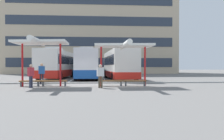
# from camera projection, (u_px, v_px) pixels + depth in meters

# --- Properties ---
(ground_plane) EXTENTS (160.00, 160.00, 0.00)m
(ground_plane) POSITION_uv_depth(u_px,v_px,m) (87.00, 84.00, 19.28)
(ground_plane) COLOR slate
(terminal_building) EXTENTS (35.40, 12.02, 23.24)m
(terminal_building) POSITION_uv_depth(u_px,v_px,m) (92.00, 27.00, 50.18)
(terminal_building) COLOR #C6B293
(terminal_building) RESTS_ON ground
(coach_bus_0) EXTENTS (3.28, 10.72, 3.69)m
(coach_bus_0) POSITION_uv_depth(u_px,v_px,m) (57.00, 65.00, 27.62)
(coach_bus_0) COLOR silver
(coach_bus_0) RESTS_ON ground
(coach_bus_1) EXTENTS (2.74, 11.56, 3.70)m
(coach_bus_1) POSITION_uv_depth(u_px,v_px,m) (87.00, 65.00, 27.71)
(coach_bus_1) COLOR silver
(coach_bus_1) RESTS_ON ground
(coach_bus_2) EXTENTS (3.09, 10.76, 3.58)m
(coach_bus_2) POSITION_uv_depth(u_px,v_px,m) (119.00, 65.00, 26.26)
(coach_bus_2) COLOR silver
(coach_bus_2) RESTS_ON ground
(lane_stripe_0) EXTENTS (0.16, 14.00, 0.01)m
(lane_stripe_0) POSITION_uv_depth(u_px,v_px,m) (42.00, 79.00, 26.23)
(lane_stripe_0) COLOR white
(lane_stripe_0) RESTS_ON ground
(lane_stripe_1) EXTENTS (0.16, 14.00, 0.01)m
(lane_stripe_1) POSITION_uv_depth(u_px,v_px,m) (73.00, 79.00, 26.51)
(lane_stripe_1) COLOR white
(lane_stripe_1) RESTS_ON ground
(lane_stripe_2) EXTENTS (0.16, 14.00, 0.01)m
(lane_stripe_2) POSITION_uv_depth(u_px,v_px,m) (104.00, 79.00, 26.79)
(lane_stripe_2) COLOR white
(lane_stripe_2) RESTS_ON ground
(lane_stripe_3) EXTENTS (0.16, 14.00, 0.01)m
(lane_stripe_3) POSITION_uv_depth(u_px,v_px,m) (134.00, 79.00, 27.06)
(lane_stripe_3) COLOR white
(lane_stripe_3) RESTS_ON ground
(waiting_shelter_0) EXTENTS (3.78, 4.50, 3.42)m
(waiting_shelter_0) POSITION_uv_depth(u_px,v_px,m) (41.00, 44.00, 16.54)
(waiting_shelter_0) COLOR red
(waiting_shelter_0) RESTS_ON ground
(bench_0) EXTENTS (1.56, 0.60, 0.45)m
(bench_0) POSITION_uv_depth(u_px,v_px,m) (30.00, 82.00, 16.93)
(bench_0) COLOR brown
(bench_0) RESTS_ON ground
(bench_1) EXTENTS (1.95, 0.56, 0.45)m
(bench_1) POSITION_uv_depth(u_px,v_px,m) (54.00, 82.00, 17.10)
(bench_1) COLOR brown
(bench_1) RESTS_ON ground
(waiting_shelter_1) EXTENTS (4.35, 4.44, 3.21)m
(waiting_shelter_1) POSITION_uv_depth(u_px,v_px,m) (124.00, 47.00, 16.86)
(waiting_shelter_1) COLOR red
(waiting_shelter_1) RESTS_ON ground
(bench_2) EXTENTS (1.80, 0.52, 0.45)m
(bench_2) POSITION_uv_depth(u_px,v_px,m) (111.00, 82.00, 17.21)
(bench_2) COLOR brown
(bench_2) RESTS_ON ground
(bench_3) EXTENTS (1.75, 0.59, 0.45)m
(bench_3) POSITION_uv_depth(u_px,v_px,m) (135.00, 82.00, 17.19)
(bench_3) COLOR brown
(bench_3) RESTS_ON ground
(platform_kerb) EXTENTS (44.00, 0.24, 0.12)m
(platform_kerb) POSITION_uv_depth(u_px,v_px,m) (87.00, 83.00, 19.74)
(platform_kerb) COLOR #ADADA8
(platform_kerb) RESTS_ON ground
(waiting_passenger_0) EXTENTS (0.52, 0.37, 1.64)m
(waiting_passenger_0) POSITION_uv_depth(u_px,v_px,m) (100.00, 74.00, 15.73)
(waiting_passenger_0) COLOR brown
(waiting_passenger_0) RESTS_ON ground
(waiting_passenger_1) EXTENTS (0.54, 0.31, 1.76)m
(waiting_passenger_1) POSITION_uv_depth(u_px,v_px,m) (42.00, 72.00, 18.84)
(waiting_passenger_1) COLOR black
(waiting_passenger_1) RESTS_ON ground
(waiting_passenger_2) EXTENTS (0.39, 0.52, 1.65)m
(waiting_passenger_2) POSITION_uv_depth(u_px,v_px,m) (31.00, 74.00, 15.88)
(waiting_passenger_2) COLOR #33384C
(waiting_passenger_2) RESTS_ON ground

